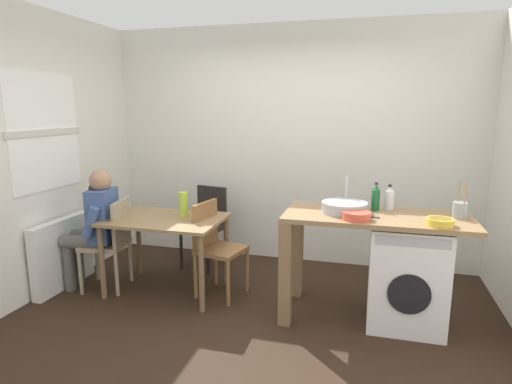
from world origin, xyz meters
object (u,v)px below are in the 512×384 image
at_px(chair_person_seat, 112,239).
at_px(utensil_crock, 460,210).
at_px(chair_opposite, 215,243).
at_px(mixing_bowl, 356,215).
at_px(bottle_squat_brown, 389,198).
at_px(colander, 440,222).
at_px(washing_machine, 406,274).
at_px(bottle_tall_green, 376,198).
at_px(dining_table, 166,228).
at_px(vase, 184,204).
at_px(seated_person, 95,223).
at_px(chair_spare_by_wall, 207,222).

bearing_deg(chair_person_seat, utensil_crock, -99.22).
distance_m(chair_opposite, mixing_bowl, 1.43).
distance_m(bottle_squat_brown, colander, 0.56).
distance_m(utensil_crock, colander, 0.33).
distance_m(washing_machine, utensil_crock, 0.67).
xyz_separation_m(bottle_tall_green, mixing_bowl, (-0.14, -0.35, -0.07)).
relative_size(bottle_tall_green, mixing_bowl, 1.08).
distance_m(dining_table, vase, 0.28).
distance_m(seated_person, bottle_squat_brown, 2.79).
bearing_deg(bottle_squat_brown, chair_person_seat, -174.70).
distance_m(seated_person, vase, 0.90).
bearing_deg(washing_machine, dining_table, 178.32).
xyz_separation_m(washing_machine, vase, (-2.06, 0.16, 0.43)).
xyz_separation_m(chair_person_seat, washing_machine, (2.76, 0.02, -0.08)).
height_order(dining_table, chair_opposite, chair_opposite).
distance_m(seated_person, washing_machine, 2.93).
bearing_deg(chair_person_seat, bottle_squat_brown, -95.27).
relative_size(dining_table, bottle_tall_green, 4.56).
relative_size(bottle_squat_brown, colander, 1.09).
height_order(chair_opposite, mixing_bowl, mixing_bowl).
xyz_separation_m(dining_table, chair_spare_by_wall, (0.12, 0.77, -0.14)).
bearing_deg(bottle_tall_green, washing_machine, -29.37).
bearing_deg(bottle_squat_brown, utensil_crock, -17.50).
xyz_separation_m(chair_spare_by_wall, colander, (2.28, -1.06, 0.44)).
relative_size(chair_spare_by_wall, vase, 3.72).
bearing_deg(washing_machine, chair_person_seat, -179.56).
relative_size(chair_spare_by_wall, bottle_tall_green, 3.73).
relative_size(chair_person_seat, bottle_squat_brown, 4.13).
bearing_deg(vase, chair_opposite, -5.97).
bearing_deg(seated_person, vase, -86.40).
height_order(chair_opposite, bottle_squat_brown, bottle_squat_brown).
relative_size(seated_person, vase, 4.96).
bearing_deg(mixing_bowl, chair_person_seat, 175.69).
distance_m(chair_person_seat, washing_machine, 2.76).
bearing_deg(dining_table, washing_machine, -1.68).
height_order(mixing_bowl, colander, mixing_bowl).
bearing_deg(chair_opposite, utensil_crock, 100.11).
distance_m(dining_table, bottle_squat_brown, 2.09).
height_order(seated_person, mixing_bowl, seated_person).
distance_m(washing_machine, colander, 0.59).
height_order(washing_machine, utensil_crock, utensil_crock).
bearing_deg(colander, utensil_crock, 56.30).
xyz_separation_m(chair_opposite, bottle_squat_brown, (1.57, 0.09, 0.51)).
height_order(dining_table, vase, vase).
distance_m(chair_opposite, chair_spare_by_wall, 0.79).
distance_m(seated_person, mixing_bowl, 2.52).
bearing_deg(washing_machine, chair_spare_by_wall, 158.22).
height_order(bottle_squat_brown, utensil_crock, utensil_crock).
relative_size(dining_table, chair_person_seat, 1.22).
distance_m(washing_machine, mixing_bowl, 0.70).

